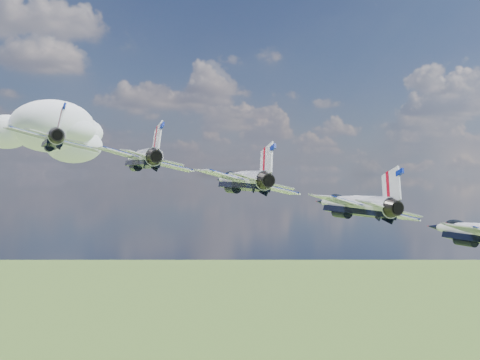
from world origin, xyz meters
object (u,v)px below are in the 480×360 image
jet_1 (141,158)px  jet_2 (240,180)px  jet_4 (480,232)px  jet_0 (52,139)px  jet_3 (352,204)px

jet_1 → jet_2: jet_1 is taller
jet_2 → jet_4: jet_2 is taller
jet_0 → jet_3: 39.93m
jet_3 → jet_4: 13.31m
jet_2 → jet_4: bearing=-40.8°
jet_0 → jet_2: 26.62m
jet_0 → jet_2: size_ratio=1.00×
jet_0 → jet_3: (26.58, -28.71, -7.95)m
jet_3 → jet_1: bearing=139.2°
jet_4 → jet_0: bearing=139.2°
jet_1 → jet_3: size_ratio=1.00×
jet_2 → jet_3: (8.86, -9.57, -2.65)m
jet_0 → jet_3: size_ratio=1.00×
jet_0 → jet_1: size_ratio=1.00×
jet_2 → jet_3: 13.31m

